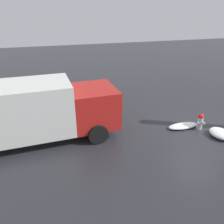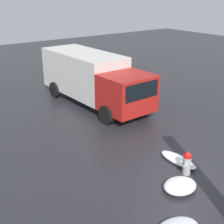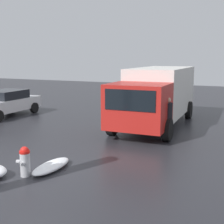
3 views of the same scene
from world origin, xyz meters
The scene contains 6 objects.
ground_plane centered at (0.00, 0.00, 0.00)m, with size 60.00×60.00×0.00m, color #28282D.
fire_hydrant centered at (0.00, 0.00, 0.43)m, with size 0.47×0.38×0.84m.
delivery_truck centered at (7.90, -1.38, 1.49)m, with size 7.52×2.76×2.70m.
pedestrian centered at (5.28, -2.57, 0.93)m, with size 0.37×0.37×1.71m.
snow_pile_curbside centered at (-0.51, 0.89, 0.16)m, with size 0.91×1.13×0.33m.
snow_pile_by_tree centered at (0.69, -0.36, 0.11)m, with size 1.60×0.60×0.21m.
Camera 1 is at (6.97, 7.82, 5.48)m, focal length 35.00 mm.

